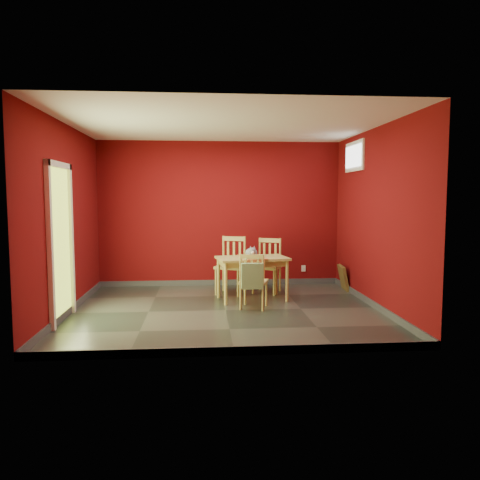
{
  "coord_description": "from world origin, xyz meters",
  "views": [
    {
      "loc": [
        -0.34,
        -6.78,
        1.67
      ],
      "look_at": [
        0.25,
        0.45,
        1.0
      ],
      "focal_mm": 35.0,
      "sensor_mm": 36.0,
      "label": 1
    }
  ],
  "objects": [
    {
      "name": "chair_far_right",
      "position": [
        0.8,
        1.27,
        0.48
      ],
      "size": [
        0.58,
        0.58,
        0.94
      ],
      "color": "tan",
      "rests_on": "ground"
    },
    {
      "name": "outlet_plate",
      "position": [
        1.6,
        1.99,
        0.3
      ],
      "size": [
        0.08,
        0.02,
        0.12
      ],
      "primitive_type": "cube",
      "color": "silver",
      "rests_on": "room_shell"
    },
    {
      "name": "dining_table",
      "position": [
        0.47,
        0.68,
        0.61
      ],
      "size": [
        1.21,
        0.83,
        0.7
      ],
      "color": "tan",
      "rests_on": "ground"
    },
    {
      "name": "doorway",
      "position": [
        -2.23,
        -0.4,
        1.12
      ],
      "size": [
        0.06,
        1.01,
        2.13
      ],
      "color": "#B7D838",
      "rests_on": "ground"
    },
    {
      "name": "chair_near",
      "position": [
        0.42,
        0.08,
        0.43
      ],
      "size": [
        0.49,
        0.49,
        0.83
      ],
      "color": "tan",
      "rests_on": "ground"
    },
    {
      "name": "cat",
      "position": [
        0.45,
        0.69,
        0.8
      ],
      "size": [
        0.3,
        0.44,
        0.2
      ],
      "primitive_type": null,
      "rotation": [
        0.0,
        0.0,
        0.23
      ],
      "color": "slate",
      "rests_on": "table_runner"
    },
    {
      "name": "tote_bag",
      "position": [
        0.38,
        -0.12,
        0.53
      ],
      "size": [
        0.32,
        0.19,
        0.44
      ],
      "color": "#759B63",
      "rests_on": "chair_near"
    },
    {
      "name": "picture_frame",
      "position": [
        2.19,
        1.35,
        0.22
      ],
      "size": [
        0.18,
        0.45,
        0.44
      ],
      "color": "brown",
      "rests_on": "ground"
    },
    {
      "name": "table_runner",
      "position": [
        0.47,
        0.57,
        0.64
      ],
      "size": [
        0.44,
        0.74,
        0.35
      ],
      "color": "#B9622F",
      "rests_on": "dining_table"
    },
    {
      "name": "ground",
      "position": [
        0.0,
        0.0,
        0.0
      ],
      "size": [
        4.5,
        4.5,
        0.0
      ],
      "primitive_type": "plane",
      "color": "#2D342D",
      "rests_on": "ground"
    },
    {
      "name": "room_shell",
      "position": [
        0.0,
        0.0,
        0.05
      ],
      "size": [
        4.5,
        4.5,
        4.5
      ],
      "color": "#620A0C",
      "rests_on": "ground"
    },
    {
      "name": "window",
      "position": [
        2.23,
        1.0,
        2.35
      ],
      "size": [
        0.05,
        0.9,
        0.5
      ],
      "color": "white",
      "rests_on": "room_shell"
    },
    {
      "name": "chair_far_left",
      "position": [
        0.16,
        1.23,
        0.5
      ],
      "size": [
        0.6,
        0.6,
        0.98
      ],
      "color": "tan",
      "rests_on": "ground"
    }
  ]
}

